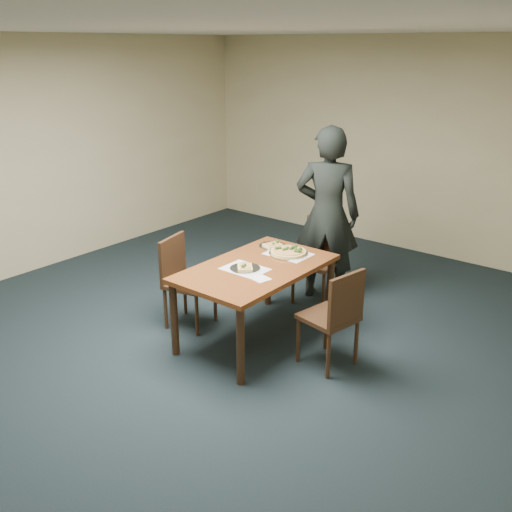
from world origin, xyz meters
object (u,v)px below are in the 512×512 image
Objects in this scene: chair_right at (335,313)px; slice_plate_near at (245,268)px; chair_far at (319,255)px; diner at (327,214)px; dining_table at (256,275)px; pizza_pan at (289,252)px; chair_left at (183,276)px; slice_plate_far at (273,245)px.

chair_right is 0.92m from slice_plate_near.
chair_far is 0.45m from diner.
pizza_pan is at bearing 84.06° from dining_table.
diner is at bearing -134.01° from chair_right.
chair_far is 2.38× the size of pizza_pan.
dining_table is 1.65× the size of chair_far.
chair_left and chair_right have the same top height.
slice_plate_far is (-0.18, -0.73, -0.19)m from diner.
pizza_pan reaches higher than dining_table.
chair_left is at bearing -71.24° from chair_right.
chair_left is (-0.77, -0.20, -0.14)m from dining_table.
diner is (-0.87, 1.23, 0.44)m from chair_right.
chair_right is at bearing -59.30° from chair_far.
chair_far is 3.25× the size of slice_plate_near.
dining_table is 1.30m from diner.
dining_table is at bearing -95.62° from chair_far.
diner is at bearing 76.81° from chair_far.
slice_plate_near is (-0.88, -0.15, 0.25)m from chair_right.
chair_right reaches higher than pizza_pan.
chair_right is (0.88, -1.12, 0.00)m from chair_far.
chair_right is at bearing -27.78° from pizza_pan.
pizza_pan is 1.37× the size of slice_plate_far.
slice_plate_far is at bearing 52.52° from diner.
chair_left is (-0.73, -1.35, 0.00)m from chair_far.
chair_right reaches higher than slice_plate_far.
chair_left is at bearing -173.94° from slice_plate_near.
chair_right is 1.19m from slice_plate_far.
pizza_pan is at bearing -90.57° from chair_far.
diner is (0.01, 0.11, 0.44)m from chair_far.
chair_far reaches higher than pizza_pan.
diner is 4.97× the size of pizza_pan.
dining_table is at bearing -68.63° from slice_plate_far.
pizza_pan is at bearing -107.12° from chair_right.
dining_table is 5.36× the size of slice_plate_far.
diner is (-0.03, 1.26, 0.29)m from dining_table.
chair_far and chair_left have the same top height.
dining_table is 1.65× the size of chair_right.
diner reaches higher than pizza_pan.
pizza_pan is at bearing 71.61° from diner.
chair_right is at bearing -95.20° from chair_left.
chair_right is 2.38× the size of pizza_pan.
chair_far is at bearing 91.94° from dining_table.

